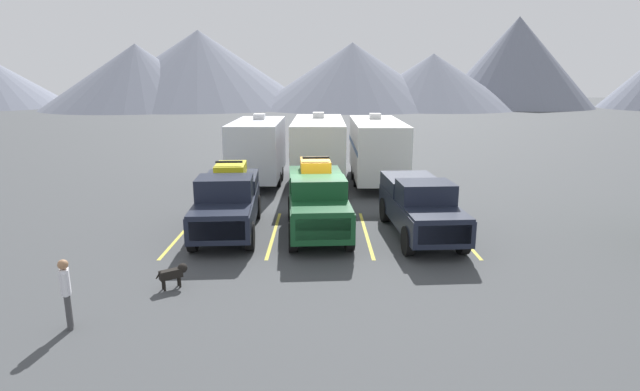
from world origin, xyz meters
TOP-DOWN VIEW (x-y plane):
  - ground_plane at (0.00, 0.00)m, footprint 240.00×240.00m
  - pickup_truck_a at (-3.39, -0.15)m, footprint 2.47×5.82m
  - pickup_truck_b at (-0.10, -0.21)m, footprint 2.46×5.66m
  - pickup_truck_c at (3.59, -0.57)m, footprint 2.39×5.77m
  - lot_stripe_a at (-5.08, -0.45)m, footprint 0.12×5.50m
  - lot_stripe_b at (-1.69, -0.45)m, footprint 0.12×5.50m
  - lot_stripe_c at (1.69, -0.45)m, footprint 0.12×5.50m
  - lot_stripe_d at (5.08, -0.45)m, footprint 0.12×5.50m
  - camper_trailer_a at (-3.30, 8.41)m, footprint 2.53×7.62m
  - camper_trailer_b at (-0.09, 8.06)m, footprint 2.63×8.82m
  - camper_trailer_c at (3.02, 8.52)m, footprint 2.56×8.72m
  - person_a at (-5.72, -7.53)m, footprint 0.27×0.35m
  - dog at (-3.96, -5.24)m, footprint 0.76×0.59m
  - mountain_ridge at (-3.16, 76.63)m, footprint 151.63×44.77m

SIDE VIEW (x-z plane):
  - ground_plane at x=0.00m, z-range 0.00..0.00m
  - lot_stripe_a at x=-5.08m, z-range 0.00..0.01m
  - lot_stripe_b at x=-1.69m, z-range 0.00..0.01m
  - lot_stripe_c at x=1.69m, z-range 0.00..0.01m
  - lot_stripe_d at x=5.08m, z-range 0.00..0.01m
  - dog at x=-3.96m, z-range 0.10..0.74m
  - person_a at x=-5.72m, z-range 0.13..1.80m
  - pickup_truck_c at x=3.59m, z-range 0.07..2.17m
  - pickup_truck_a at x=-3.39m, z-range -0.07..2.45m
  - pickup_truck_b at x=-0.10m, z-range -0.10..2.58m
  - camper_trailer_a at x=-3.30m, z-range 0.10..3.75m
  - camper_trailer_c at x=3.02m, z-range 0.10..3.75m
  - camper_trailer_b at x=-0.09m, z-range 0.10..3.85m
  - mountain_ridge at x=-3.16m, z-range -1.84..14.49m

